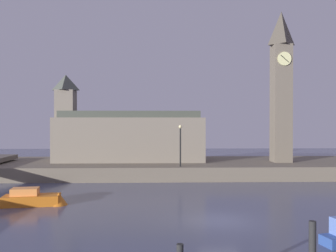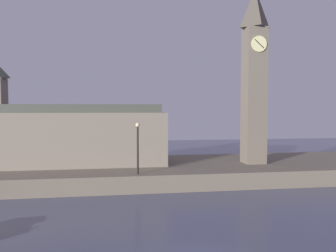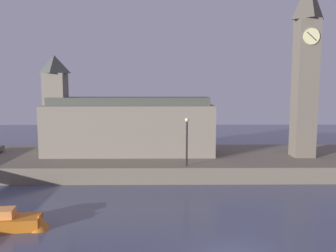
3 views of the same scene
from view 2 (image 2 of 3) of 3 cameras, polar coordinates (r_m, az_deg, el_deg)
far_embankment at (r=33.98m, az=-3.08°, el=-7.69°), size 70.00×12.00×1.50m
clock_tower at (r=35.24m, az=14.44°, el=8.62°), size 2.25×2.29×17.49m
parliament_hall at (r=34.27m, az=-16.39°, el=-1.33°), size 17.54×5.29×10.27m
streetlamp at (r=28.34m, az=-5.17°, el=-2.83°), size 0.36×0.36×4.34m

